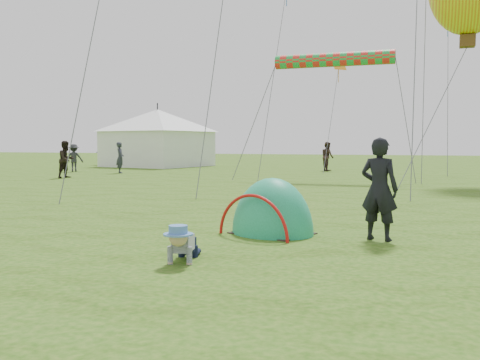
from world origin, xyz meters
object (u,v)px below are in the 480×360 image
(popup_tent, at_px, (272,234))
(standing_adult, at_px, (379,189))
(crawling_toddler, at_px, (182,242))
(event_marquee, at_px, (158,136))

(popup_tent, bearing_deg, standing_adult, 19.89)
(crawling_toddler, xyz_separation_m, event_marquee, (-14.87, 27.49, 1.89))
(crawling_toddler, distance_m, popup_tent, 2.78)
(popup_tent, height_order, standing_adult, standing_adult)
(crawling_toddler, height_order, event_marquee, event_marquee)
(standing_adult, relative_size, event_marquee, 0.28)
(standing_adult, bearing_deg, crawling_toddler, 61.96)
(crawling_toddler, height_order, popup_tent, popup_tent)
(popup_tent, xyz_separation_m, standing_adult, (1.92, -0.04, 0.89))
(crawling_toddler, height_order, standing_adult, standing_adult)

